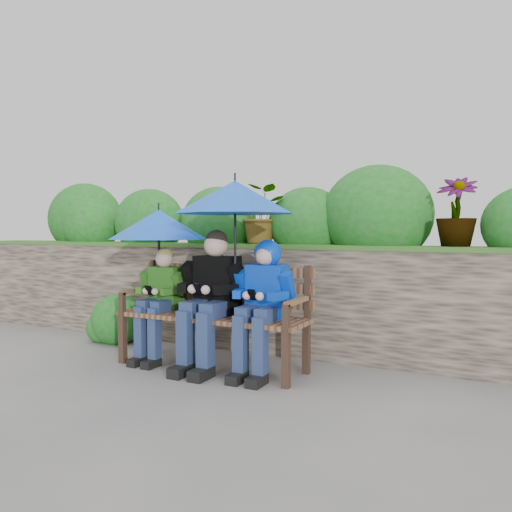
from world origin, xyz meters
The scene contains 8 objects.
ground centered at (0.00, 0.00, 0.00)m, with size 60.00×60.00×0.00m, color slate.
garden_backdrop centered at (0.01, 1.59, 0.64)m, with size 8.00×2.87×1.84m.
park_bench centered at (-0.35, 0.02, 0.50)m, with size 1.67×0.49×0.88m.
boy_left centered at (-0.88, -0.04, 0.58)m, with size 0.42×0.49×1.01m.
boy_middle centered at (-0.34, -0.06, 0.64)m, with size 0.54×0.63×1.17m.
boy_right centered at (0.13, -0.04, 0.65)m, with size 0.48×0.58×1.09m.
umbrella_left centered at (-0.92, 0.00, 1.21)m, with size 0.88×0.88×0.73m.
umbrella_right centered at (-0.12, -0.03, 1.43)m, with size 0.99×0.99×0.94m.
Camera 1 is at (1.86, -3.60, 1.17)m, focal length 35.00 mm.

